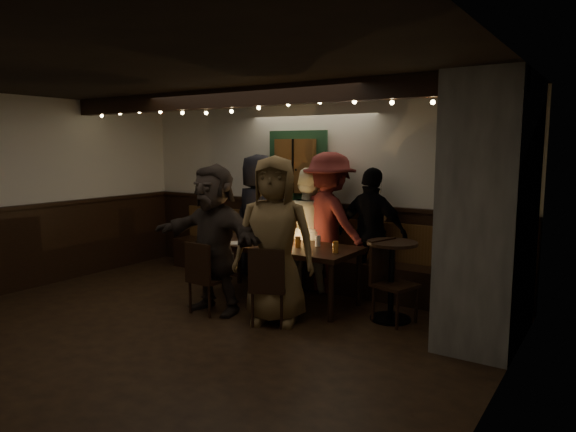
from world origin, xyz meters
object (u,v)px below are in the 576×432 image
Objects in this scene: person_e at (372,233)px; person_b at (273,228)px; dining_table at (279,249)px; person_c at (308,229)px; chair_near_left at (204,274)px; person_g at (275,240)px; person_d at (329,223)px; high_top at (391,271)px; person_f at (214,239)px; chair_end at (389,276)px; chair_near_right at (268,282)px; person_a at (259,217)px.

person_b is at bearing 9.94° from person_e.
dining_table is 1.22× the size of person_c.
chair_near_left is 0.97m from person_g.
person_c is at bearing 21.23° from person_d.
person_c is 0.99× the size of person_e.
high_top is at bearing 136.14° from person_e.
person_b is (-0.13, 1.59, 0.31)m from chair_near_left.
person_c is 1.50m from person_f.
person_b is at bearing 102.84° from person_g.
person_c is (0.01, 0.68, 0.16)m from dining_table.
person_e reaches higher than person_c.
person_f is (0.03, 0.15, 0.39)m from chair_near_left.
chair_near_left is at bearing -152.54° from chair_end.
chair_end is 0.57× the size of person_b.
chair_near_right is 1.34m from chair_end.
person_a is (-2.30, 0.67, 0.40)m from chair_end.
dining_table is 2.23× the size of chair_end.
high_top is at bearing 41.67° from chair_near_right.
person_d is at bearing 71.31° from person_g.
person_e is (-0.53, 0.69, 0.32)m from chair_end.
dining_table is at bearing 98.39° from person_g.
person_c is at bearing 77.84° from person_f.
chair_end reaches higher than chair_near_left.
chair_near_right is at bearing -138.33° from high_top.
chair_end is at bearing 134.19° from person_e.
chair_end is at bearing 161.91° from person_b.
person_d is at bearing 67.50° from person_f.
chair_near_left is 0.49× the size of person_f.
person_f is (-0.39, -0.77, 0.21)m from dining_table.
person_e is at bearing 38.82° from dining_table.
person_f is (-1.83, -0.81, 0.36)m from chair_end.
chair_near_right is 0.91m from person_f.
person_e is 0.96× the size of person_f.
person_d is 1.07× the size of person_f.
person_g is at bearing 15.62° from chair_near_left.
person_g reaches higher than chair_near_right.
person_e is at bearing -160.24° from person_d.
high_top is 1.35m from person_d.
chair_near_right is (0.43, -0.84, -0.17)m from dining_table.
high_top is at bearing 149.81° from person_c.
person_a is 1.10× the size of person_c.
chair_end reaches higher than chair_near_right.
chair_near_left is 1.62m from person_b.
chair_near_right is at bearing -138.79° from chair_end.
high_top is at bearing 27.65° from person_f.
person_g reaches higher than person_c.
person_d reaches higher than dining_table.
person_c reaches higher than dining_table.
person_c is at bearing 157.44° from high_top.
person_a reaches higher than high_top.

